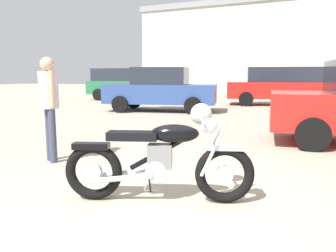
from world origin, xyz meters
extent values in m
plane|color=tan|center=(0.00, 0.00, 0.00)|extent=(80.00, 80.00, 0.00)
torus|color=black|center=(0.56, 0.38, 0.32)|extent=(0.64, 0.30, 0.64)
cylinder|color=silver|center=(0.56, 0.38, 0.32)|extent=(0.20, 0.13, 0.18)
torus|color=black|center=(-0.81, -0.05, 0.32)|extent=(0.64, 0.30, 0.64)
cylinder|color=silver|center=(-0.81, -0.05, 0.32)|extent=(0.20, 0.13, 0.18)
cube|color=silver|center=(0.56, 0.38, 0.62)|extent=(0.38, 0.23, 0.06)
cube|color=black|center=(-0.83, -0.06, 0.61)|extent=(0.42, 0.24, 0.07)
cylinder|color=silver|center=(0.42, 0.42, 0.60)|extent=(0.28, 0.12, 0.58)
cylinder|color=silver|center=(0.47, 0.27, 0.60)|extent=(0.28, 0.12, 0.58)
sphere|color=silver|center=(0.40, 0.33, 0.85)|extent=(0.17, 0.17, 0.17)
cylinder|color=silver|center=(0.32, 0.31, 0.92)|extent=(0.21, 0.60, 0.03)
sphere|color=silver|center=(0.23, 0.59, 0.94)|extent=(0.25, 0.25, 0.25)
cylinder|color=black|center=(-0.06, 0.19, 0.58)|extent=(0.74, 0.28, 0.47)
ellipsoid|color=black|center=(0.05, 0.22, 0.76)|extent=(0.56, 0.37, 0.20)
cube|color=black|center=(-0.39, 0.08, 0.73)|extent=(0.58, 0.35, 0.09)
cube|color=slate|center=(-0.10, 0.17, 0.51)|extent=(0.30, 0.25, 0.26)
cylinder|color=silver|center=(-0.14, 0.16, 0.36)|extent=(0.27, 0.26, 0.22)
cylinder|color=silver|center=(-0.53, 0.14, 0.28)|extent=(0.69, 0.27, 0.14)
cylinder|color=silver|center=(-0.47, -0.05, 0.28)|extent=(0.69, 0.27, 0.14)
cylinder|color=black|center=(-0.29, 0.29, 0.16)|extent=(0.09, 0.23, 0.33)
cylinder|color=#383D51|center=(-2.32, 1.07, 0.43)|extent=(0.12, 0.12, 0.86)
cylinder|color=#383D51|center=(-2.47, 1.17, 0.43)|extent=(0.12, 0.12, 0.86)
cylinder|color=#B2B2B7|center=(-2.40, 1.12, 1.15)|extent=(0.30, 0.30, 0.58)
cylinder|color=tan|center=(-2.24, 1.01, 1.18)|extent=(0.08, 0.08, 0.55)
cylinder|color=tan|center=(-2.55, 1.23, 1.18)|extent=(0.08, 0.08, 0.55)
sphere|color=tan|center=(-2.40, 1.12, 1.55)|extent=(0.22, 0.22, 0.22)
cylinder|color=black|center=(1.53, 3.46, 0.31)|extent=(0.64, 0.25, 0.62)
cylinder|color=black|center=(1.38, 5.17, 0.31)|extent=(0.64, 0.25, 0.62)
cylinder|color=black|center=(-0.96, 12.08, 0.32)|extent=(0.67, 0.33, 0.64)
cylinder|color=black|center=(-1.29, 13.81, 0.32)|extent=(0.67, 0.33, 0.64)
cylinder|color=black|center=(1.99, 12.64, 0.32)|extent=(0.67, 0.33, 0.64)
cylinder|color=black|center=(1.66, 14.37, 0.32)|extent=(0.67, 0.33, 0.64)
cube|color=red|center=(0.35, 13.23, 0.69)|extent=(4.95, 2.61, 0.74)
cube|color=#232833|center=(0.65, 13.28, 1.40)|extent=(3.74, 2.23, 0.68)
cylinder|color=black|center=(-4.89, 7.74, 0.31)|extent=(0.65, 0.31, 0.62)
cylinder|color=black|center=(-5.20, 9.43, 0.31)|extent=(0.65, 0.31, 0.62)
cylinder|color=black|center=(-2.24, 8.23, 0.31)|extent=(0.65, 0.31, 0.62)
cylinder|color=black|center=(-2.55, 9.92, 0.31)|extent=(0.65, 0.31, 0.62)
cube|color=#2D4784|center=(-3.72, 8.83, 0.67)|extent=(4.44, 2.45, 0.72)
cube|color=#232833|center=(-3.72, 8.83, 1.35)|extent=(2.25, 1.90, 0.64)
cylinder|color=black|center=(-5.94, 14.21, 0.32)|extent=(0.65, 0.24, 0.64)
cylinder|color=black|center=(-6.02, 12.46, 0.32)|extent=(0.65, 0.24, 0.64)
cylinder|color=black|center=(-8.93, 14.35, 0.32)|extent=(0.65, 0.24, 0.64)
cylinder|color=black|center=(-9.01, 12.59, 0.32)|extent=(0.65, 0.24, 0.64)
cube|color=#23663D|center=(-7.48, 13.40, 0.69)|extent=(4.77, 1.97, 0.74)
cube|color=#232833|center=(-7.78, 13.42, 1.40)|extent=(3.57, 1.76, 0.68)
cube|color=beige|center=(-2.82, 32.11, 3.69)|extent=(21.08, 12.63, 7.38)
cube|color=gray|center=(-2.82, 32.11, 7.63)|extent=(21.40, 12.95, 0.50)
camera|label=1|loc=(1.27, -3.08, 1.38)|focal=35.74mm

